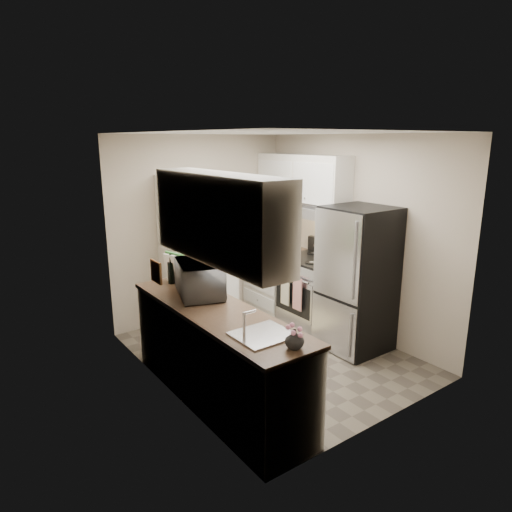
{
  "coord_description": "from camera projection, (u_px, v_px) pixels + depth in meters",
  "views": [
    {
      "loc": [
        -3.0,
        -3.83,
        2.44
      ],
      "look_at": [
        -0.11,
        0.15,
        1.17
      ],
      "focal_mm": 32.0,
      "sensor_mm": 36.0,
      "label": 1
    }
  ],
  "objects": [
    {
      "name": "countertop_right",
      "position": [
        276.0,
        249.0,
        6.59
      ],
      "size": [
        0.63,
        0.83,
        0.04
      ],
      "primitive_type": "cube",
      "color": "brown",
      "rests_on": "base_cabinet_right"
    },
    {
      "name": "fruit_basket",
      "position": [
        270.0,
        230.0,
        6.58
      ],
      "size": [
        0.32,
        0.32,
        0.11
      ],
      "primitive_type": null,
      "rotation": [
        0.0,
        0.0,
        0.27
      ],
      "color": "orange",
      "rests_on": "toaster_oven"
    },
    {
      "name": "wine_bottle",
      "position": [
        171.0,
        270.0,
        4.9
      ],
      "size": [
        0.07,
        0.07,
        0.3
      ],
      "primitive_type": "cylinder",
      "color": "black",
      "rests_on": "countertop_left"
    },
    {
      "name": "flower_vase",
      "position": [
        294.0,
        339.0,
        3.38
      ],
      "size": [
        0.17,
        0.17,
        0.15
      ],
      "primitive_type": "imported",
      "rotation": [
        0.0,
        0.0,
        -0.23
      ],
      "color": "silver",
      "rests_on": "countertop_left"
    },
    {
      "name": "toaster_oven",
      "position": [
        269.0,
        240.0,
        6.59
      ],
      "size": [
        0.37,
        0.4,
        0.19
      ],
      "primitive_type": "cube",
      "rotation": [
        0.0,
        0.0,
        0.41
      ],
      "color": "#A9AAAE",
      "rests_on": "countertop_right"
    },
    {
      "name": "cutting_board",
      "position": [
        177.0,
        268.0,
        4.92
      ],
      "size": [
        0.1,
        0.27,
        0.34
      ],
      "primitive_type": "cube",
      "rotation": [
        0.0,
        0.0,
        0.29
      ],
      "color": "#3B8B3B",
      "rests_on": "countertop_left"
    },
    {
      "name": "room_shell",
      "position": [
        272.0,
        217.0,
        4.9
      ],
      "size": [
        2.64,
        3.24,
        2.52
      ],
      "color": "beige",
      "rests_on": "ground"
    },
    {
      "name": "refrigerator",
      "position": [
        357.0,
        279.0,
        5.32
      ],
      "size": [
        0.7,
        0.72,
        1.7
      ],
      "primitive_type": "cube",
      "color": "#B7B7BC",
      "rests_on": "ground"
    },
    {
      "name": "pantry_cabinet",
      "position": [
        199.0,
        252.0,
        5.99
      ],
      "size": [
        0.9,
        0.55,
        2.0
      ],
      "primitive_type": "cube",
      "color": "silver",
      "rests_on": "ground"
    },
    {
      "name": "electric_range",
      "position": [
        312.0,
        291.0,
        6.06
      ],
      "size": [
        0.71,
        0.78,
        1.13
      ],
      "color": "#B7B7BC",
      "rests_on": "ground"
    },
    {
      "name": "ground",
      "position": [
        271.0,
        354.0,
        5.32
      ],
      "size": [
        3.2,
        3.2,
        0.0
      ],
      "primitive_type": "plane",
      "color": "#665B4C",
      "rests_on": "ground"
    },
    {
      "name": "countertop_left",
      "position": [
        216.0,
        311.0,
        4.19
      ],
      "size": [
        0.63,
        2.33,
        0.04
      ],
      "primitive_type": "cube",
      "color": "brown",
      "rests_on": "base_cabinet_left"
    },
    {
      "name": "microwave",
      "position": [
        200.0,
        279.0,
        4.53
      ],
      "size": [
        0.59,
        0.72,
        0.34
      ],
      "primitive_type": "imported",
      "rotation": [
        0.0,
        0.0,
        1.26
      ],
      "color": "#AFAFB4",
      "rests_on": "countertop_left"
    },
    {
      "name": "base_cabinet_right",
      "position": [
        275.0,
        279.0,
        6.7
      ],
      "size": [
        0.6,
        0.8,
        0.88
      ],
      "primitive_type": "cube",
      "color": "silver",
      "rests_on": "ground"
    },
    {
      "name": "base_cabinet_left",
      "position": [
        217.0,
        357.0,
        4.31
      ],
      "size": [
        0.6,
        2.3,
        0.88
      ],
      "primitive_type": "cube",
      "color": "silver",
      "rests_on": "ground"
    },
    {
      "name": "kitchen_mat",
      "position": [
        242.0,
        334.0,
        5.85
      ],
      "size": [
        0.6,
        0.93,
        0.01
      ],
      "primitive_type": "cube",
      "rotation": [
        0.0,
        0.0,
        -0.03
      ],
      "color": "#CFBB84",
      "rests_on": "ground"
    }
  ]
}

